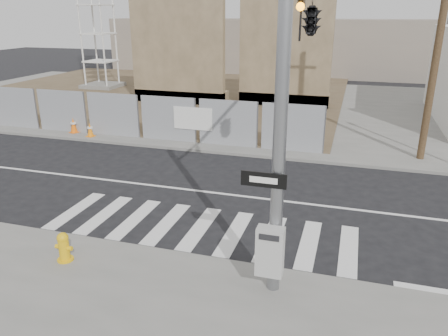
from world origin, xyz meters
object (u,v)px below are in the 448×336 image
(signal_pole, at_px, (303,52))
(traffic_cone_b, at_px, (73,125))
(traffic_cone_d, at_px, (253,138))
(traffic_cone_c, at_px, (90,130))
(fire_hydrant, at_px, (64,247))

(signal_pole, distance_m, traffic_cone_b, 14.22)
(traffic_cone_d, bearing_deg, signal_pole, -68.92)
(traffic_cone_b, relative_size, traffic_cone_c, 1.11)
(fire_hydrant, height_order, traffic_cone_d, fire_hydrant)
(signal_pole, distance_m, traffic_cone_d, 9.08)
(signal_pole, relative_size, traffic_cone_d, 11.22)
(traffic_cone_b, bearing_deg, fire_hydrant, -56.11)
(traffic_cone_d, bearing_deg, fire_hydrant, -101.01)
(signal_pole, height_order, traffic_cone_c, signal_pole)
(signal_pole, relative_size, traffic_cone_c, 10.60)
(fire_hydrant, distance_m, traffic_cone_c, 11.15)
(traffic_cone_c, bearing_deg, traffic_cone_b, 162.10)
(fire_hydrant, bearing_deg, traffic_cone_d, 73.97)
(traffic_cone_c, bearing_deg, signal_pole, -31.96)
(signal_pole, height_order, traffic_cone_b, signal_pole)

